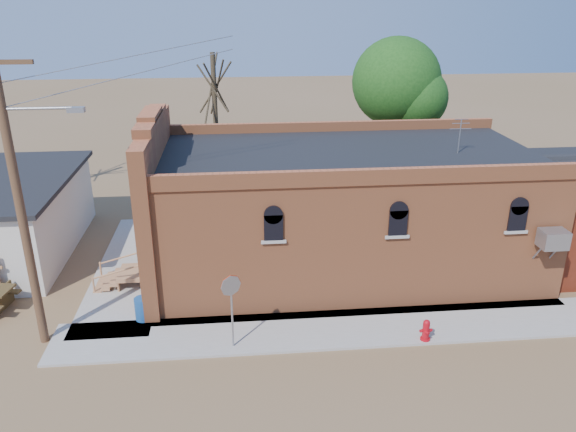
{
  "coord_description": "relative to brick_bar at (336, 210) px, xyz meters",
  "views": [
    {
      "loc": [
        -2.12,
        -14.22,
        10.03
      ],
      "look_at": [
        -0.25,
        4.9,
        2.4
      ],
      "focal_mm": 35.0,
      "sensor_mm": 36.0,
      "label": 1
    }
  ],
  "objects": [
    {
      "name": "ground",
      "position": [
        -1.64,
        -5.49,
        -2.34
      ],
      "size": [
        120.0,
        120.0,
        0.0
      ],
      "primitive_type": "plane",
      "color": "brown",
      "rests_on": "ground"
    },
    {
      "name": "sidewalk_south",
      "position": [
        -0.14,
        -4.59,
        -2.3
      ],
      "size": [
        19.0,
        2.2,
        0.08
      ],
      "primitive_type": "cube",
      "color": "#9E9991",
      "rests_on": "ground"
    },
    {
      "name": "sidewalk_west",
      "position": [
        -7.94,
        0.51,
        -2.3
      ],
      "size": [
        2.6,
        10.0,
        0.08
      ],
      "primitive_type": "cube",
      "color": "#9E9991",
      "rests_on": "ground"
    },
    {
      "name": "brick_bar",
      "position": [
        0.0,
        0.0,
        0.0
      ],
      "size": [
        16.4,
        7.97,
        6.3
      ],
      "color": "#CB6C3E",
      "rests_on": "ground"
    },
    {
      "name": "utility_pole",
      "position": [
        -9.79,
        -4.29,
        2.43
      ],
      "size": [
        3.12,
        0.26,
        9.0
      ],
      "color": "#49331D",
      "rests_on": "ground"
    },
    {
      "name": "tree_bare_near",
      "position": [
        -4.64,
        7.51,
        3.62
      ],
      "size": [
        2.8,
        2.8,
        7.65
      ],
      "color": "#4B3E2B",
      "rests_on": "ground"
    },
    {
      "name": "tree_leafy",
      "position": [
        4.36,
        8.01,
        3.59
      ],
      "size": [
        4.4,
        4.4,
        8.15
      ],
      "color": "#4B3E2B",
      "rests_on": "ground"
    },
    {
      "name": "fire_hydrant",
      "position": [
        1.88,
        -5.5,
        -1.91
      ],
      "size": [
        0.41,
        0.41,
        0.7
      ],
      "rotation": [
        0.0,
        0.0,
        0.42
      ],
      "color": "#B40A15",
      "rests_on": "sidewalk_south"
    },
    {
      "name": "stop_sign",
      "position": [
        -4.02,
        -5.25,
        -0.42
      ],
      "size": [
        0.59,
        0.37,
        2.4
      ],
      "rotation": [
        0.0,
        0.0,
        0.09
      ],
      "color": "gray",
      "rests_on": "sidewalk_south"
    },
    {
      "name": "trash_barrel",
      "position": [
        -6.94,
        -3.45,
        -1.87
      ],
      "size": [
        0.66,
        0.66,
        0.78
      ],
      "primitive_type": "cylinder",
      "rotation": [
        0.0,
        0.0,
        -0.41
      ],
      "color": "#1B4B8A",
      "rests_on": "sidewalk_west"
    }
  ]
}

